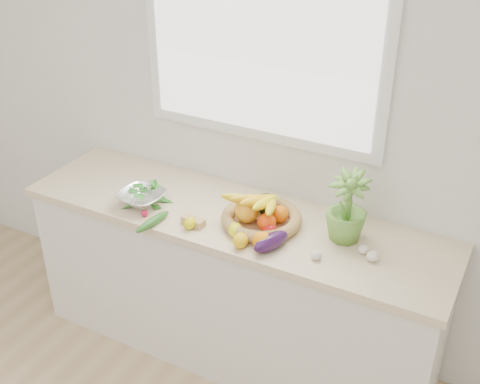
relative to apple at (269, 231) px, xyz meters
The scene contains 20 objects.
back_wall 0.63m from the apple, 121.96° to the left, with size 4.50×0.02×2.70m, color white.
counter_cabinet 0.58m from the apple, 157.08° to the left, with size 2.20×0.58×0.86m, color silver.
countertop 0.28m from the apple, 157.08° to the left, with size 2.24×0.62×0.04m, color beige.
window_frame 0.94m from the apple, 122.94° to the left, with size 1.30×0.03×1.10m, color white.
window_pane 0.93m from the apple, 124.32° to the left, with size 1.18×0.01×0.98m, color white.
orange_loose 0.10m from the apple, 83.60° to the right, with size 0.09×0.09×0.09m, color orange.
lemon_a 0.16m from the apple, 123.40° to the right, with size 0.07×0.09×0.07m, color #F0B60D.
lemon_b 0.39m from the apple, 163.84° to the right, with size 0.06×0.07×0.06m, color #D2CE0B.
lemon_c 0.16m from the apple, 156.54° to the right, with size 0.07×0.09×0.07m, color #F7FA0D.
apple is the anchor object (origin of this frame).
ginger 0.39m from the apple, 169.12° to the right, with size 0.12×0.05×0.04m, color tan.
garlic_a 0.49m from the apple, ahead, with size 0.06×0.06×0.05m, color white.
garlic_b 0.44m from the apple, 11.60° to the left, with size 0.05×0.05×0.04m, color silver.
garlic_c 0.26m from the apple, 11.89° to the right, with size 0.05×0.05×0.04m, color silver.
eggplant 0.09m from the apple, 59.59° to the right, with size 0.08×0.20×0.08m, color #2D103B.
cucumber 0.58m from the apple, 162.56° to the right, with size 0.04×0.23×0.04m, color #1F5418.
radish 0.65m from the apple, 169.08° to the right, with size 0.04×0.04×0.04m, color #B71638.
potted_herb 0.38m from the apple, 26.99° to the left, with size 0.20×0.20×0.35m, color #609837.
fruit_basket 0.13m from the apple, 135.35° to the left, with size 0.50×0.50×0.19m.
colander_with_spinach 0.71m from the apple, behind, with size 0.24×0.24×0.12m.
Camera 1 is at (1.25, -0.31, 2.50)m, focal length 45.00 mm.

